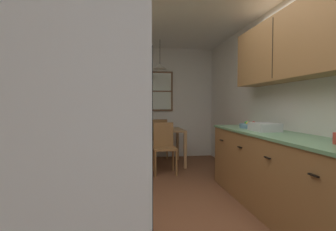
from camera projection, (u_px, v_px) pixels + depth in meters
ground_plane at (179, 196)px, 3.37m from camera, size 12.00×12.00×0.00m
wall_left at (73, 101)px, 3.12m from camera, size 0.10×9.00×2.55m
wall_right at (274, 101)px, 3.52m from camera, size 0.10×9.00×2.55m
wall_back at (158, 103)px, 5.94m from camera, size 4.40×0.10×2.55m
refrigerator at (53, 183)px, 0.98m from camera, size 0.74×0.73×1.83m
stove_range at (78, 218)px, 1.67m from camera, size 0.66×0.61×1.10m
microwave_over_range at (57, 38)px, 1.61m from camera, size 0.39×0.58×0.31m
counter_left at (99, 172)px, 2.89m from camera, size 0.64×1.86×0.90m
upper_cabinets_left at (84, 50)px, 2.76m from camera, size 0.33×1.94×0.63m
counter_right at (296, 181)px, 2.54m from camera, size 0.64×3.17×0.90m
upper_cabinets_right at (315, 37)px, 2.45m from camera, size 0.33×2.85×0.75m
dining_table at (160, 134)px, 5.17m from camera, size 0.94×0.85×0.73m
dining_chair_near at (164, 145)px, 4.55m from camera, size 0.40×0.40×0.90m
dining_chair_far at (159, 136)px, 5.81m from camera, size 0.40×0.40×0.90m
pendant_light at (160, 67)px, 5.11m from camera, size 0.28×0.28×0.60m
back_window at (154, 91)px, 5.84m from camera, size 0.88×0.05×0.92m
trash_bin at (127, 157)px, 4.35m from camera, size 0.28×0.28×0.65m
storage_canister at (89, 130)px, 2.20m from camera, size 0.12×0.12×0.21m
dish_towel at (132, 202)px, 1.87m from camera, size 0.02×0.16×0.24m
fruit_bowl at (250, 125)px, 3.52m from camera, size 0.27×0.27×0.09m
dish_rack at (265, 127)px, 3.09m from camera, size 0.28×0.34×0.10m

